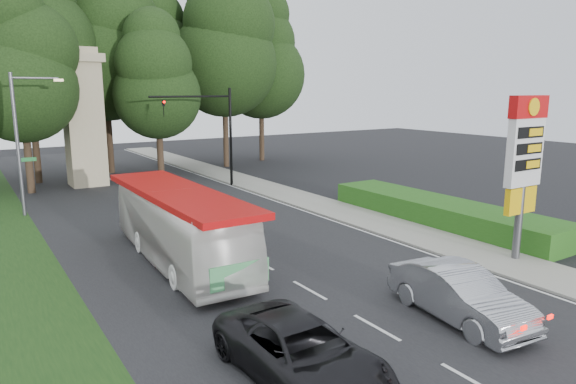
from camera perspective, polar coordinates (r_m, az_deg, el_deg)
ground at (r=15.90m, az=11.05°, el=-15.31°), size 120.00×120.00×0.00m
road_surface at (r=25.28m, az=-8.18°, el=-5.03°), size 14.00×80.00×0.02m
sidewalk_right at (r=29.69m, az=6.87°, el=-2.43°), size 3.00×80.00×0.12m
hedge at (r=28.87m, az=16.60°, el=-2.12°), size 3.00×14.00×1.20m
gas_station_pylon at (r=22.88m, az=24.80°, el=3.69°), size 2.10×0.45×6.85m
traffic_signal_mast at (r=37.62m, az=-8.23°, el=7.54°), size 6.10×0.35×7.20m
streetlight_signs at (r=32.36m, az=-27.53°, el=5.37°), size 2.75×0.98×8.00m
monument at (r=40.94m, az=-21.78°, el=7.76°), size 3.00×3.00×10.05m
tree_center_left at (r=43.67m, az=-27.31°, el=16.61°), size 10.08×10.08×19.80m
tree_center_right at (r=46.60m, az=-19.86°, el=15.52°), size 9.24×9.24×18.15m
tree_east_near at (r=49.83m, az=-14.55°, el=13.96°), size 8.12×8.12×15.95m
tree_east_mid at (r=48.15m, az=-7.18°, el=16.32°), size 9.52×9.52×18.70m
tree_far_east at (r=52.18m, az=-3.03°, el=14.89°), size 8.68×8.68×17.05m
tree_monument_left at (r=39.34m, az=-27.71°, el=12.39°), size 7.28×7.28×14.30m
tree_monument_right at (r=41.86m, az=-14.39°, el=12.25°), size 6.72×6.72×13.20m
transit_bus at (r=21.69m, az=-11.98°, el=-3.76°), size 3.10×11.04×3.04m
sedan_silver at (r=17.10m, az=18.49°, el=-10.70°), size 2.36×5.21×1.66m
suv_charcoal at (r=13.18m, az=1.45°, el=-17.35°), size 2.62×5.46×1.50m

